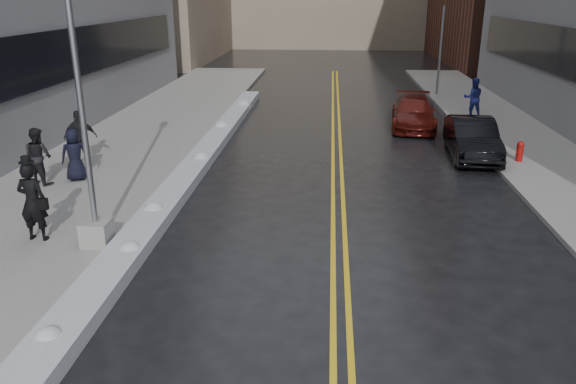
% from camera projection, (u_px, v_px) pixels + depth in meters
% --- Properties ---
extents(ground, '(160.00, 160.00, 0.00)m').
position_uv_depth(ground, '(218.00, 297.00, 11.45)').
color(ground, black).
rests_on(ground, ground).
extents(sidewalk_west, '(5.50, 50.00, 0.15)m').
position_uv_depth(sidewalk_west, '(119.00, 155.00, 21.22)').
color(sidewalk_west, gray).
rests_on(sidewalk_west, ground).
extents(sidewalk_east, '(4.00, 50.00, 0.15)m').
position_uv_depth(sidewalk_east, '(547.00, 164.00, 20.10)').
color(sidewalk_east, gray).
rests_on(sidewalk_east, ground).
extents(lane_line_left, '(0.12, 50.00, 0.01)m').
position_uv_depth(lane_line_left, '(333.00, 161.00, 20.67)').
color(lane_line_left, gold).
rests_on(lane_line_left, ground).
extents(lane_line_right, '(0.12, 50.00, 0.01)m').
position_uv_depth(lane_line_right, '(341.00, 161.00, 20.65)').
color(lane_line_right, gold).
rests_on(lane_line_right, ground).
extents(snow_ridge, '(0.90, 30.00, 0.34)m').
position_uv_depth(snow_ridge, '(192.00, 170.00, 19.07)').
color(snow_ridge, silver).
rests_on(snow_ridge, ground).
extents(lamppost, '(0.65, 0.65, 7.62)m').
position_uv_depth(lamppost, '(86.00, 148.00, 12.70)').
color(lamppost, gray).
rests_on(lamppost, sidewalk_west).
extents(fire_hydrant, '(0.26, 0.26, 0.73)m').
position_uv_depth(fire_hydrant, '(520.00, 150.00, 20.02)').
color(fire_hydrant, maroon).
rests_on(fire_hydrant, sidewalk_east).
extents(traffic_signal, '(0.16, 0.20, 6.00)m').
position_uv_depth(traffic_signal, '(442.00, 38.00, 32.24)').
color(traffic_signal, gray).
rests_on(traffic_signal, sidewalk_east).
extents(pedestrian_fedora, '(0.74, 0.50, 1.96)m').
position_uv_depth(pedestrian_fedora, '(33.00, 202.00, 13.46)').
color(pedestrian_fedora, black).
rests_on(pedestrian_fedora, sidewalk_west).
extents(pedestrian_b, '(1.07, 0.96, 1.80)m').
position_uv_depth(pedestrian_b, '(38.00, 156.00, 17.49)').
color(pedestrian_b, black).
rests_on(pedestrian_b, sidewalk_west).
extents(pedestrian_c, '(0.97, 0.83, 1.68)m').
position_uv_depth(pedestrian_c, '(74.00, 155.00, 17.83)').
color(pedestrian_c, black).
rests_on(pedestrian_c, sidewalk_west).
extents(pedestrian_d, '(1.20, 0.81, 1.89)m').
position_uv_depth(pedestrian_d, '(81.00, 137.00, 19.58)').
color(pedestrian_d, black).
rests_on(pedestrian_d, sidewalk_west).
extents(pedestrian_east, '(0.92, 0.72, 1.88)m').
position_uv_depth(pedestrian_east, '(473.00, 98.00, 26.87)').
color(pedestrian_east, navy).
rests_on(pedestrian_east, sidewalk_east).
extents(car_black, '(1.80, 4.53, 1.47)m').
position_uv_depth(car_black, '(472.00, 139.00, 20.87)').
color(car_black, black).
rests_on(car_black, ground).
extents(car_maroon, '(2.35, 4.86, 1.36)m').
position_uv_depth(car_maroon, '(414.00, 113.00, 25.57)').
color(car_maroon, '#480F0B').
rests_on(car_maroon, ground).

